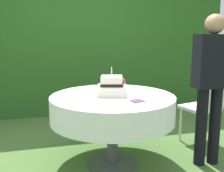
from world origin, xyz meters
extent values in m
plane|color=#476B33|center=(0.00, 0.00, 0.00)|extent=(20.00, 20.00, 0.00)
cube|color=#28561E|center=(0.00, 2.18, 1.40)|extent=(5.27, 0.46, 2.80)
cylinder|color=#4C4C51|center=(0.00, 0.00, 0.01)|extent=(0.56, 0.56, 0.02)
cylinder|color=#4C4C51|center=(0.00, 0.00, 0.37)|extent=(0.12, 0.12, 0.73)
cylinder|color=brown|center=(0.00, 0.00, 0.74)|extent=(1.29, 1.29, 0.03)
cylinder|color=white|center=(0.00, 0.00, 0.63)|extent=(1.32, 1.32, 0.27)
cube|color=silver|center=(0.00, 0.04, 0.81)|extent=(0.37, 0.37, 0.10)
cube|color=silver|center=(0.00, 0.04, 0.91)|extent=(0.28, 0.28, 0.10)
cube|color=black|center=(0.00, 0.04, 0.88)|extent=(0.29, 0.29, 0.03)
sphere|color=#D13866|center=(0.14, 0.12, 0.89)|extent=(0.08, 0.08, 0.08)
cylinder|color=silver|center=(0.00, 0.04, 1.01)|extent=(0.01, 0.01, 0.09)
cylinder|color=white|center=(-0.26, -0.29, 0.77)|extent=(0.13, 0.13, 0.01)
cylinder|color=white|center=(-0.10, 0.53, 0.77)|extent=(0.15, 0.15, 0.01)
cube|color=#603856|center=(0.17, -0.30, 0.77)|extent=(0.13, 0.13, 0.01)
cylinder|color=white|center=(1.35, 0.47, 0.23)|extent=(0.03, 0.03, 0.45)
cylinder|color=white|center=(1.04, 0.39, 0.23)|extent=(0.03, 0.03, 0.45)
cylinder|color=white|center=(1.42, 0.16, 0.23)|extent=(0.03, 0.03, 0.45)
cylinder|color=white|center=(1.11, 0.08, 0.23)|extent=(0.03, 0.03, 0.45)
cube|color=white|center=(1.23, 0.28, 0.47)|extent=(0.48, 0.48, 0.04)
cube|color=white|center=(1.27, 0.10, 0.69)|extent=(0.40, 0.13, 0.40)
cylinder|color=black|center=(1.07, -0.27, 0.42)|extent=(0.12, 0.12, 0.85)
cylinder|color=black|center=(0.91, -0.26, 0.42)|extent=(0.12, 0.12, 0.85)
cube|color=black|center=(0.99, -0.27, 1.12)|extent=(0.37, 0.22, 0.55)
sphere|color=#A87A5B|center=(0.99, -0.27, 1.50)|extent=(0.20, 0.20, 0.20)
camera|label=1|loc=(-0.73, -2.73, 1.40)|focal=44.04mm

